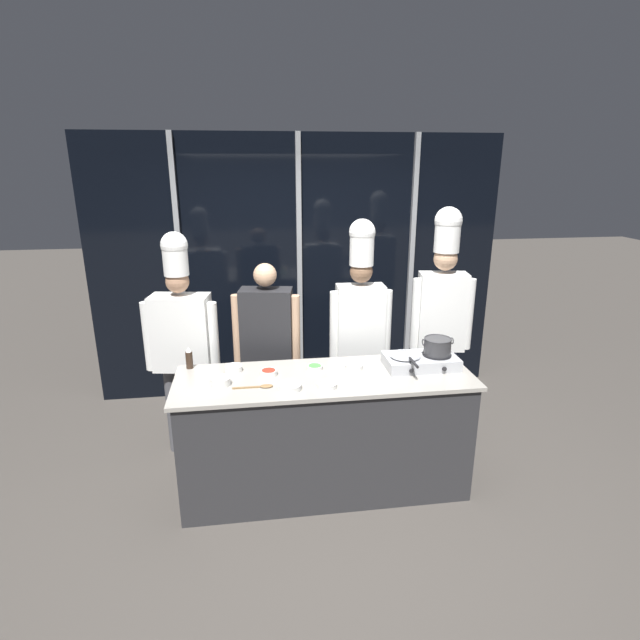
{
  "coord_description": "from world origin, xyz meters",
  "views": [
    {
      "loc": [
        -0.51,
        -3.29,
        2.42
      ],
      "look_at": [
        0.0,
        0.25,
        1.28
      ],
      "focal_mm": 28.0,
      "sensor_mm": 36.0,
      "label": 1
    }
  ],
  "objects_px": {
    "prep_bowl_garlic": "(354,366)",
    "serving_spoon_slotted": "(261,386)",
    "chef_sous": "(360,317)",
    "frying_pan": "(405,354)",
    "prep_bowl_scallions": "(315,367)",
    "chef_head": "(182,334)",
    "prep_bowl_chicken": "(220,381)",
    "person_guest": "(267,340)",
    "chef_line": "(442,306)",
    "prep_bowl_chili_flakes": "(269,372)",
    "prep_bowl_bean_sprouts": "(234,368)",
    "portable_stove": "(421,361)",
    "prep_bowl_ginger": "(327,385)",
    "prep_bowl_shrimp": "(290,386)",
    "stock_pot": "(437,346)",
    "squeeze_bottle_soy": "(189,358)"
  },
  "relations": [
    {
      "from": "stock_pot",
      "to": "squeeze_bottle_soy",
      "type": "xyz_separation_m",
      "value": [
        -1.86,
        0.22,
        -0.08
      ]
    },
    {
      "from": "squeeze_bottle_soy",
      "to": "prep_bowl_garlic",
      "type": "distance_m",
      "value": 1.24
    },
    {
      "from": "prep_bowl_chicken",
      "to": "person_guest",
      "type": "xyz_separation_m",
      "value": [
        0.35,
        0.7,
        0.03
      ]
    },
    {
      "from": "prep_bowl_ginger",
      "to": "serving_spoon_slotted",
      "type": "height_order",
      "value": "prep_bowl_ginger"
    },
    {
      "from": "portable_stove",
      "to": "stock_pot",
      "type": "bearing_deg",
      "value": 0.12
    },
    {
      "from": "prep_bowl_ginger",
      "to": "prep_bowl_bean_sprouts",
      "type": "relative_size",
      "value": 1.13
    },
    {
      "from": "squeeze_bottle_soy",
      "to": "prep_bowl_scallions",
      "type": "distance_m",
      "value": 0.95
    },
    {
      "from": "prep_bowl_chicken",
      "to": "chef_sous",
      "type": "bearing_deg",
      "value": 32.05
    },
    {
      "from": "chef_head",
      "to": "person_guest",
      "type": "height_order",
      "value": "chef_head"
    },
    {
      "from": "prep_bowl_garlic",
      "to": "prep_bowl_shrimp",
      "type": "distance_m",
      "value": 0.58
    },
    {
      "from": "chef_line",
      "to": "portable_stove",
      "type": "bearing_deg",
      "value": 66.38
    },
    {
      "from": "prep_bowl_shrimp",
      "to": "serving_spoon_slotted",
      "type": "relative_size",
      "value": 0.58
    },
    {
      "from": "serving_spoon_slotted",
      "to": "chef_head",
      "type": "distance_m",
      "value": 1.03
    },
    {
      "from": "prep_bowl_chicken",
      "to": "frying_pan",
      "type": "bearing_deg",
      "value": 4.64
    },
    {
      "from": "stock_pot",
      "to": "prep_bowl_chicken",
      "type": "height_order",
      "value": "stock_pot"
    },
    {
      "from": "chef_sous",
      "to": "prep_bowl_scallions",
      "type": "bearing_deg",
      "value": 51.43
    },
    {
      "from": "prep_bowl_chicken",
      "to": "prep_bowl_scallions",
      "type": "height_order",
      "value": "prep_bowl_chicken"
    },
    {
      "from": "frying_pan",
      "to": "prep_bowl_chili_flakes",
      "type": "distance_m",
      "value": 1.03
    },
    {
      "from": "stock_pot",
      "to": "prep_bowl_chili_flakes",
      "type": "bearing_deg",
      "value": 179.81
    },
    {
      "from": "serving_spoon_slotted",
      "to": "person_guest",
      "type": "distance_m",
      "value": 0.79
    },
    {
      "from": "prep_bowl_chicken",
      "to": "prep_bowl_shrimp",
      "type": "xyz_separation_m",
      "value": [
        0.47,
        -0.14,
        -0.01
      ]
    },
    {
      "from": "chef_sous",
      "to": "prep_bowl_garlic",
      "type": "bearing_deg",
      "value": 75.56
    },
    {
      "from": "prep_bowl_chili_flakes",
      "to": "prep_bowl_bean_sprouts",
      "type": "bearing_deg",
      "value": 156.48
    },
    {
      "from": "stock_pot",
      "to": "prep_bowl_chicken",
      "type": "xyz_separation_m",
      "value": [
        -1.61,
        -0.12,
        -0.13
      ]
    },
    {
      "from": "prep_bowl_bean_sprouts",
      "to": "chef_head",
      "type": "relative_size",
      "value": 0.07
    },
    {
      "from": "prep_bowl_chicken",
      "to": "chef_line",
      "type": "distance_m",
      "value": 2.02
    },
    {
      "from": "serving_spoon_slotted",
      "to": "chef_line",
      "type": "relative_size",
      "value": 0.13
    },
    {
      "from": "chef_sous",
      "to": "prep_bowl_chicken",
      "type": "bearing_deg",
      "value": 34.06
    },
    {
      "from": "prep_bowl_scallions",
      "to": "chef_sous",
      "type": "bearing_deg",
      "value": 49.42
    },
    {
      "from": "prep_bowl_chicken",
      "to": "person_guest",
      "type": "height_order",
      "value": "person_guest"
    },
    {
      "from": "portable_stove",
      "to": "prep_bowl_chili_flakes",
      "type": "distance_m",
      "value": 1.15
    },
    {
      "from": "prep_bowl_shrimp",
      "to": "prep_bowl_chicken",
      "type": "bearing_deg",
      "value": 163.29
    },
    {
      "from": "squeeze_bottle_soy",
      "to": "prep_bowl_scallions",
      "type": "height_order",
      "value": "squeeze_bottle_soy"
    },
    {
      "from": "prep_bowl_scallions",
      "to": "chef_head",
      "type": "xyz_separation_m",
      "value": [
        -1.03,
        0.55,
        0.12
      ]
    },
    {
      "from": "chef_line",
      "to": "prep_bowl_chili_flakes",
      "type": "bearing_deg",
      "value": 30.08
    },
    {
      "from": "prep_bowl_scallions",
      "to": "prep_bowl_shrimp",
      "type": "bearing_deg",
      "value": -123.71
    },
    {
      "from": "prep_bowl_shrimp",
      "to": "chef_head",
      "type": "distance_m",
      "value": 1.19
    },
    {
      "from": "chef_head",
      "to": "prep_bowl_chili_flakes",
      "type": "bearing_deg",
      "value": 147.32
    },
    {
      "from": "prep_bowl_scallions",
      "to": "person_guest",
      "type": "bearing_deg",
      "value": 122.56
    },
    {
      "from": "prep_bowl_bean_sprouts",
      "to": "chef_sous",
      "type": "bearing_deg",
      "value": 24.66
    },
    {
      "from": "prep_bowl_chicken",
      "to": "prep_bowl_shrimp",
      "type": "height_order",
      "value": "prep_bowl_chicken"
    },
    {
      "from": "chef_sous",
      "to": "frying_pan",
      "type": "bearing_deg",
      "value": 111.39
    },
    {
      "from": "frying_pan",
      "to": "squeeze_bottle_soy",
      "type": "distance_m",
      "value": 1.63
    },
    {
      "from": "portable_stove",
      "to": "serving_spoon_slotted",
      "type": "bearing_deg",
      "value": -170.85
    },
    {
      "from": "stock_pot",
      "to": "chef_line",
      "type": "height_order",
      "value": "chef_line"
    },
    {
      "from": "prep_bowl_garlic",
      "to": "serving_spoon_slotted",
      "type": "relative_size",
      "value": 0.49
    },
    {
      "from": "chef_line",
      "to": "prep_bowl_bean_sprouts",
      "type": "bearing_deg",
      "value": 24.04
    },
    {
      "from": "frying_pan",
      "to": "person_guest",
      "type": "xyz_separation_m",
      "value": [
        -1.01,
        0.59,
        -0.05
      ]
    },
    {
      "from": "prep_bowl_chicken",
      "to": "prep_bowl_scallions",
      "type": "bearing_deg",
      "value": 14.71
    },
    {
      "from": "chef_sous",
      "to": "portable_stove",
      "type": "bearing_deg",
      "value": 121.34
    }
  ]
}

